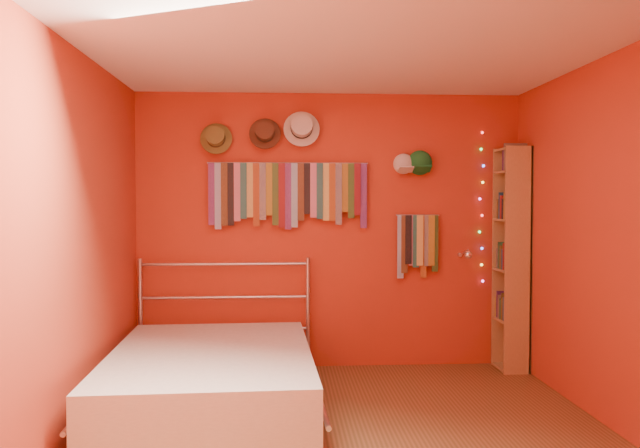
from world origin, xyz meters
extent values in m
plane|color=brown|center=(0.00, 0.00, 0.00)|extent=(3.50, 3.50, 0.00)
cube|color=maroon|center=(0.00, 1.75, 1.25)|extent=(3.50, 0.02, 2.50)
cube|color=maroon|center=(1.75, 0.00, 1.25)|extent=(0.02, 3.50, 2.50)
cube|color=maroon|center=(-1.75, 0.00, 1.25)|extent=(0.02, 3.50, 2.50)
cube|color=white|center=(0.00, 0.00, 2.50)|extent=(3.50, 3.50, 0.02)
cylinder|color=#B9B8BE|center=(-0.38, 1.70, 1.86)|extent=(1.45, 0.01, 0.01)
cube|color=#531A6B|center=(-1.07, 1.69, 1.58)|extent=(0.06, 0.01, 0.56)
cube|color=#7A97DA|center=(-1.01, 1.68, 1.57)|extent=(0.06, 0.01, 0.60)
cube|color=#473117|center=(-0.95, 1.68, 1.58)|extent=(0.06, 0.01, 0.56)
cube|color=black|center=(-0.90, 1.69, 1.58)|extent=(0.06, 0.01, 0.56)
cube|color=#B25977|center=(-0.84, 1.68, 1.60)|extent=(0.06, 0.01, 0.52)
cube|color=#195658|center=(-0.78, 1.68, 1.61)|extent=(0.06, 0.01, 0.50)
cube|color=#AE9645|center=(-0.72, 1.69, 1.62)|extent=(0.06, 0.01, 0.49)
cube|color=maroon|center=(-0.67, 1.68, 1.58)|extent=(0.06, 0.01, 0.57)
cube|color=navy|center=(-0.61, 1.68, 1.61)|extent=(0.06, 0.01, 0.51)
cube|color=olive|center=(-0.55, 1.69, 1.63)|extent=(0.06, 0.01, 0.47)
cube|color=#28471C|center=(-0.50, 1.68, 1.58)|extent=(0.06, 0.01, 0.56)
cube|color=maroon|center=(-0.44, 1.68, 1.57)|extent=(0.06, 0.01, 0.58)
cube|color=#4F1861|center=(-0.38, 1.69, 1.56)|extent=(0.06, 0.01, 0.60)
cube|color=#6A9CBD|center=(-0.32, 1.68, 1.57)|extent=(0.06, 0.01, 0.58)
cube|color=#492918|center=(-0.27, 1.68, 1.60)|extent=(0.06, 0.01, 0.52)
cube|color=black|center=(-0.21, 1.69, 1.63)|extent=(0.06, 0.01, 0.46)
cube|color=#C0608A|center=(-0.15, 1.68, 1.62)|extent=(0.06, 0.01, 0.49)
cube|color=#184D56|center=(-0.10, 1.68, 1.61)|extent=(0.06, 0.01, 0.50)
cube|color=#C8C350|center=(-0.04, 1.69, 1.60)|extent=(0.06, 0.01, 0.52)
cube|color=brown|center=(0.02, 1.68, 1.60)|extent=(0.06, 0.01, 0.52)
cube|color=navy|center=(0.07, 1.68, 1.59)|extent=(0.06, 0.01, 0.56)
cube|color=brown|center=(0.13, 1.69, 1.64)|extent=(0.06, 0.01, 0.44)
cube|color=#234B1E|center=(0.19, 1.68, 1.61)|extent=(0.06, 0.01, 0.50)
cube|color=maroon|center=(0.25, 1.68, 1.63)|extent=(0.06, 0.01, 0.47)
cube|color=#461A6A|center=(0.30, 1.69, 1.57)|extent=(0.06, 0.01, 0.59)
cylinder|color=#B9B8BE|center=(0.80, 1.70, 1.39)|extent=(0.40, 0.01, 0.01)
cube|color=#719BCA|center=(0.64, 1.69, 1.10)|extent=(0.06, 0.01, 0.58)
cube|color=#4E311A|center=(0.68, 1.68, 1.13)|extent=(0.06, 0.01, 0.53)
cube|color=black|center=(0.71, 1.68, 1.17)|extent=(0.06, 0.01, 0.45)
cube|color=#AB5576|center=(0.75, 1.69, 1.16)|extent=(0.06, 0.01, 0.46)
cube|color=#1B5E58|center=(0.79, 1.68, 1.15)|extent=(0.06, 0.01, 0.48)
cube|color=#CDAF52|center=(0.82, 1.68, 1.16)|extent=(0.06, 0.01, 0.46)
cube|color=brown|center=(0.86, 1.69, 1.11)|extent=(0.06, 0.01, 0.57)
cube|color=navy|center=(0.89, 1.68, 1.16)|extent=(0.06, 0.01, 0.47)
cube|color=olive|center=(0.93, 1.68, 1.16)|extent=(0.06, 0.01, 0.46)
cube|color=#1E471C|center=(0.96, 1.69, 1.13)|extent=(0.06, 0.01, 0.52)
cylinder|color=brown|center=(-1.02, 1.69, 2.08)|extent=(0.28, 0.07, 0.28)
cylinder|color=brown|center=(-1.02, 1.64, 2.09)|extent=(0.17, 0.14, 0.19)
cylinder|color=#332314|center=(-1.02, 1.67, 2.08)|extent=(0.17, 0.06, 0.17)
cylinder|color=#4E2C1B|center=(-0.59, 1.69, 2.12)|extent=(0.28, 0.07, 0.28)
cylinder|color=#4E2C1B|center=(-0.59, 1.64, 2.14)|extent=(0.17, 0.14, 0.19)
cylinder|color=black|center=(-0.59, 1.67, 2.13)|extent=(0.17, 0.06, 0.17)
cylinder|color=beige|center=(-0.26, 1.69, 2.17)|extent=(0.33, 0.08, 0.32)
cylinder|color=beige|center=(-0.26, 1.63, 2.18)|extent=(0.19, 0.16, 0.21)
cylinder|color=black|center=(-0.26, 1.66, 2.18)|extent=(0.20, 0.07, 0.20)
ellipsoid|color=silver|center=(0.67, 1.70, 1.86)|extent=(0.18, 0.14, 0.18)
cube|color=silver|center=(0.67, 1.59, 1.80)|extent=(0.13, 0.10, 0.05)
ellipsoid|color=#1A7630|center=(0.82, 1.70, 1.87)|extent=(0.20, 0.15, 0.20)
cube|color=#1A7630|center=(0.82, 1.58, 1.81)|extent=(0.15, 0.11, 0.06)
sphere|color=#FF3333|center=(1.40, 1.71, 2.15)|extent=(0.02, 0.02, 0.02)
sphere|color=#33FF4C|center=(1.39, 1.71, 2.00)|extent=(0.02, 0.02, 0.02)
sphere|color=#4C66FF|center=(1.42, 1.71, 1.85)|extent=(0.02, 0.02, 0.02)
sphere|color=yellow|center=(1.41, 1.71, 1.69)|extent=(0.02, 0.02, 0.02)
sphere|color=#FF4CCC|center=(1.38, 1.71, 1.54)|extent=(0.02, 0.02, 0.02)
sphere|color=#FF3333|center=(1.41, 1.71, 1.39)|extent=(0.02, 0.02, 0.02)
sphere|color=#33FF4C|center=(1.38, 1.71, 1.24)|extent=(0.02, 0.02, 0.02)
sphere|color=#4C66FF|center=(1.41, 1.71, 1.08)|extent=(0.02, 0.02, 0.02)
sphere|color=yellow|center=(1.41, 1.71, 0.93)|extent=(0.02, 0.02, 0.02)
sphere|color=#FF4CCC|center=(1.42, 1.71, 0.78)|extent=(0.02, 0.02, 0.02)
cylinder|color=#B9B8BE|center=(1.21, 1.73, 1.02)|extent=(0.04, 0.03, 0.04)
cylinder|color=#B9B8BE|center=(1.21, 1.61, 1.05)|extent=(0.01, 0.26, 0.08)
sphere|color=white|center=(1.21, 1.47, 1.04)|extent=(0.07, 0.07, 0.07)
cube|color=#9A7545|center=(1.62, 1.37, 1.00)|extent=(0.24, 0.02, 2.00)
cube|color=#9A7545|center=(1.62, 1.69, 1.00)|extent=(0.24, 0.02, 2.00)
cube|color=#9A7545|center=(1.74, 1.53, 1.00)|extent=(0.02, 0.34, 2.00)
cube|color=#9A7545|center=(1.62, 1.53, 0.02)|extent=(0.24, 0.32, 0.02)
cube|color=#9A7545|center=(1.62, 1.53, 0.45)|extent=(0.24, 0.32, 0.02)
cube|color=#9A7545|center=(1.62, 1.53, 0.90)|extent=(0.24, 0.32, 0.02)
cube|color=#9A7545|center=(1.62, 1.53, 1.35)|extent=(0.24, 0.32, 0.02)
cube|color=#9A7545|center=(1.62, 1.53, 1.78)|extent=(0.24, 0.32, 0.02)
cube|color=#9A7545|center=(1.62, 1.53, 1.98)|extent=(0.24, 0.32, 0.02)
cylinder|color=#B9B8BE|center=(-1.70, 1.65, 0.51)|extent=(0.04, 0.04, 1.01)
cylinder|color=#B9B8BE|center=(-0.20, 1.65, 0.51)|extent=(0.04, 0.04, 1.01)
cylinder|color=#B9B8BE|center=(-0.95, 1.65, 0.37)|extent=(1.49, 0.03, 0.03)
cylinder|color=#B9B8BE|center=(-0.95, 1.65, 0.66)|extent=(1.49, 0.03, 0.03)
cylinder|color=#B9B8BE|center=(-0.95, 1.65, 0.96)|extent=(1.49, 0.03, 0.03)
cube|color=silver|center=(-0.95, 0.59, 0.23)|extent=(1.50, 2.07, 0.40)
cylinder|color=#B9B8BE|center=(-1.70, 0.59, 0.21)|extent=(0.11, 2.02, 0.03)
cylinder|color=#B9B8BE|center=(-0.20, 0.59, 0.21)|extent=(0.11, 2.02, 0.03)
camera|label=1|loc=(-0.43, -3.93, 1.51)|focal=35.00mm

